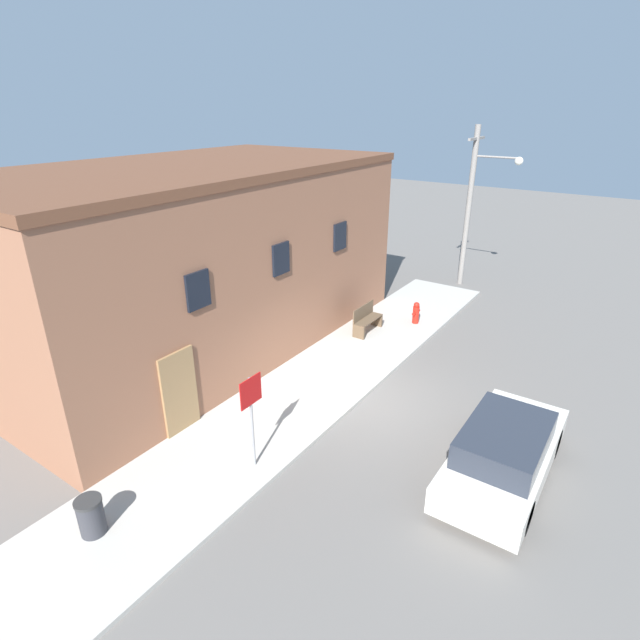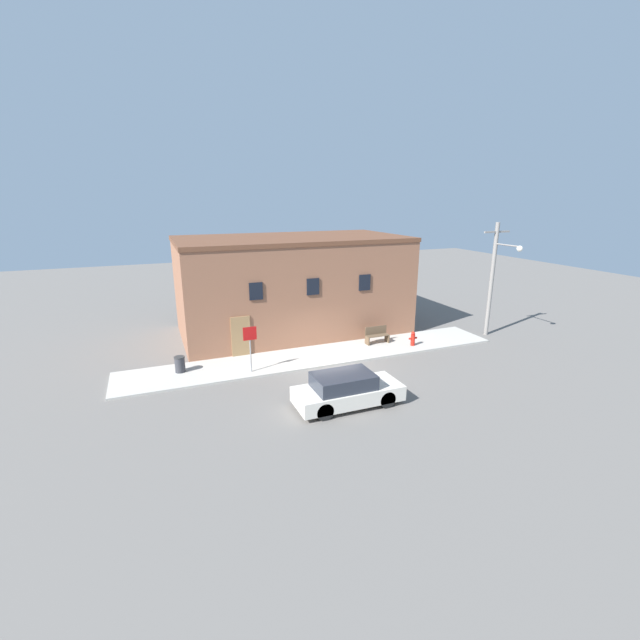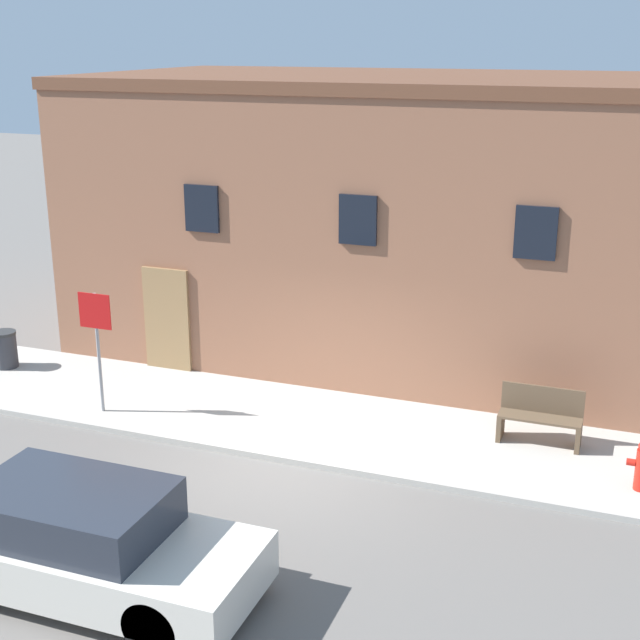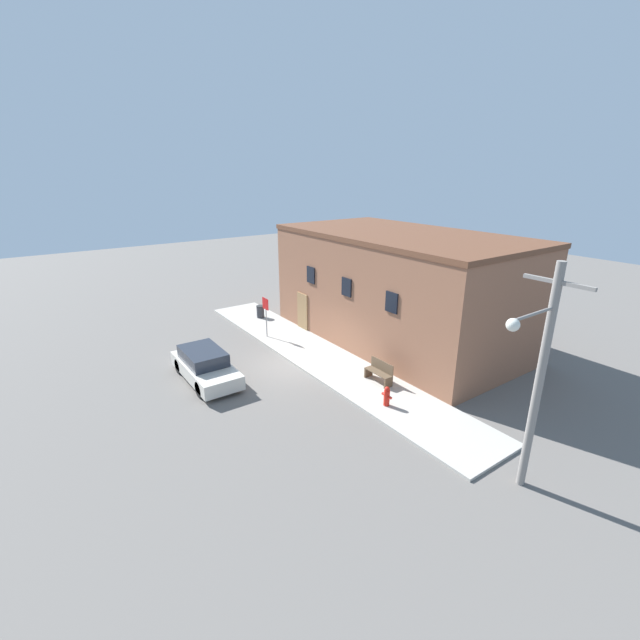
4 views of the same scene
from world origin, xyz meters
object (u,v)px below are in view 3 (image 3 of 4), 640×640
Objects in this scene: parked_car at (84,542)px; bench at (540,417)px; stop_sign at (96,330)px; trash_bin at (5,349)px.

bench is at bearing 51.72° from parked_car.
stop_sign reaches higher than parked_car.
stop_sign is 7.78m from bench.
bench reaches higher than trash_bin.
stop_sign is 5.46m from parked_car.
parked_car reaches higher than trash_bin.
stop_sign is 3.55m from trash_bin.
stop_sign reaches higher than bench.
parked_car is at bearing -58.50° from stop_sign.
trash_bin is at bearing 135.54° from parked_car.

